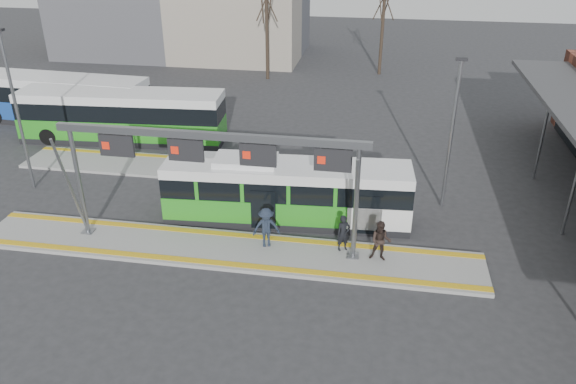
{
  "coord_description": "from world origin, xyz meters",
  "views": [
    {
      "loc": [
        6.14,
        -19.81,
        13.25
      ],
      "look_at": [
        2.26,
        3.0,
        1.57
      ],
      "focal_mm": 35.0,
      "sensor_mm": 36.0,
      "label": 1
    }
  ],
  "objects_px": {
    "gantry": "(213,157)",
    "passenger_a": "(343,233)",
    "passenger_b": "(381,241)",
    "passenger_c": "(266,228)",
    "hero_bus": "(286,192)"
  },
  "relations": [
    {
      "from": "gantry",
      "to": "passenger_b",
      "type": "height_order",
      "value": "gantry"
    },
    {
      "from": "gantry",
      "to": "passenger_c",
      "type": "height_order",
      "value": "gantry"
    },
    {
      "from": "passenger_a",
      "to": "passenger_c",
      "type": "bearing_deg",
      "value": 156.93
    },
    {
      "from": "hero_bus",
      "to": "passenger_b",
      "type": "distance_m",
      "value": 5.38
    },
    {
      "from": "passenger_b",
      "to": "passenger_c",
      "type": "height_order",
      "value": "passenger_c"
    },
    {
      "from": "passenger_a",
      "to": "passenger_c",
      "type": "relative_size",
      "value": 0.9
    },
    {
      "from": "passenger_a",
      "to": "passenger_c",
      "type": "xyz_separation_m",
      "value": [
        -3.3,
        -0.25,
        0.1
      ]
    },
    {
      "from": "gantry",
      "to": "passenger_c",
      "type": "xyz_separation_m",
      "value": [
        2.08,
        0.26,
        -3.24
      ]
    },
    {
      "from": "passenger_c",
      "to": "hero_bus",
      "type": "bearing_deg",
      "value": 64.56
    },
    {
      "from": "passenger_c",
      "to": "passenger_a",
      "type": "bearing_deg",
      "value": -12.81
    },
    {
      "from": "gantry",
      "to": "passenger_b",
      "type": "bearing_deg",
      "value": -0.05
    },
    {
      "from": "gantry",
      "to": "passenger_a",
      "type": "relative_size",
      "value": 8.0
    },
    {
      "from": "passenger_a",
      "to": "passenger_b",
      "type": "bearing_deg",
      "value": -45.39
    },
    {
      "from": "gantry",
      "to": "passenger_a",
      "type": "bearing_deg",
      "value": 5.37
    },
    {
      "from": "gantry",
      "to": "passenger_a",
      "type": "xyz_separation_m",
      "value": [
        5.38,
        0.51,
        -3.34
      ]
    }
  ]
}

